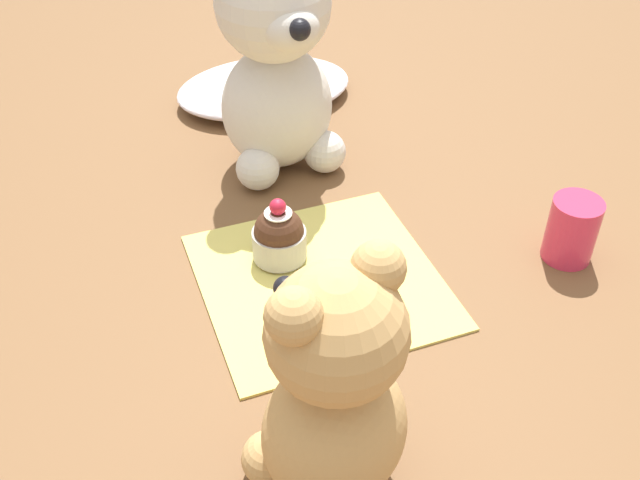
{
  "coord_description": "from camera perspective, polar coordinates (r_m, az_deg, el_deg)",
  "views": [
    {
      "loc": [
        -0.2,
        -0.53,
        0.53
      ],
      "look_at": [
        0.0,
        0.0,
        0.06
      ],
      "focal_mm": 42.0,
      "sensor_mm": 36.0,
      "label": 1
    }
  ],
  "objects": [
    {
      "name": "cupcake_near_cream_bear",
      "position": [
        0.78,
        -3.14,
        0.3
      ],
      "size": [
        0.06,
        0.06,
        0.07
      ],
      "color": "#B2ADA3",
      "rests_on": "knitted_placemat"
    },
    {
      "name": "teddy_bear_tan",
      "position": [
        0.54,
        0.96,
        -11.5
      ],
      "size": [
        0.14,
        0.13,
        0.22
      ],
      "rotation": [
        0.0,
        0.0,
        3.47
      ],
      "color": "tan",
      "rests_on": "ground_plane"
    },
    {
      "name": "knitted_placemat",
      "position": [
        0.77,
        0.0,
        -3.03
      ],
      "size": [
        0.24,
        0.24,
        0.01
      ],
      "primitive_type": "cube",
      "color": "#E0D166",
      "rests_on": "ground_plane"
    },
    {
      "name": "teddy_bear_cream",
      "position": [
        0.88,
        -3.34,
        13.47
      ],
      "size": [
        0.14,
        0.15,
        0.28
      ],
      "rotation": [
        0.0,
        0.0,
        0.07
      ],
      "color": "silver",
      "rests_on": "ground_plane"
    },
    {
      "name": "ground_plane",
      "position": [
        0.77,
        0.0,
        -3.2
      ],
      "size": [
        4.0,
        4.0,
        0.0
      ],
      "primitive_type": "plane",
      "color": "brown"
    },
    {
      "name": "juice_glass",
      "position": [
        0.82,
        18.65,
        0.74
      ],
      "size": [
        0.05,
        0.05,
        0.07
      ],
      "primitive_type": "cylinder",
      "color": "#DB3356",
      "rests_on": "ground_plane"
    },
    {
      "name": "tulle_cloth",
      "position": [
        1.08,
        -4.28,
        11.55
      ],
      "size": [
        0.25,
        0.17,
        0.04
      ],
      "primitive_type": "ellipsoid",
      "color": "silver",
      "rests_on": "ground_plane"
    },
    {
      "name": "cupcake_near_tan_bear",
      "position": [
        0.7,
        -0.23,
        -5.05
      ],
      "size": [
        0.05,
        0.05,
        0.07
      ],
      "color": "#B2ADA3",
      "rests_on": "knitted_placemat"
    }
  ]
}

